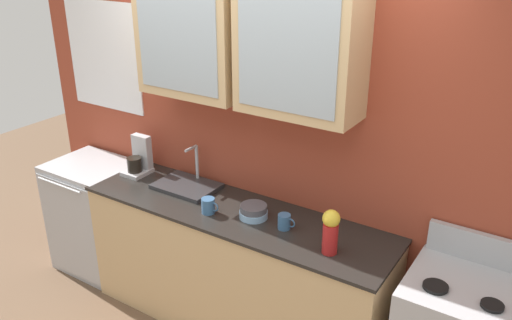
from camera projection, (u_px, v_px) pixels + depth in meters
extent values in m
cube|color=#993D28|center=(262.00, 146.00, 3.64)|extent=(4.00, 0.10, 2.55)
cube|color=tan|center=(193.00, 32.00, 3.37)|extent=(0.72, 0.32, 0.81)
cube|color=#9EADB7|center=(176.00, 36.00, 3.24)|extent=(0.61, 0.01, 0.69)
cube|color=tan|center=(300.00, 46.00, 2.98)|extent=(0.72, 0.32, 0.81)
cube|color=#9EADB7|center=(286.00, 51.00, 2.86)|extent=(0.61, 0.01, 0.69)
cube|color=white|center=(104.00, 56.00, 4.12)|extent=(0.75, 0.01, 0.84)
cube|color=tan|center=(235.00, 271.00, 3.70)|extent=(2.18, 0.57, 0.91)
cube|color=black|center=(234.00, 212.00, 3.52)|extent=(2.21, 0.59, 0.02)
cube|color=#ADAFB5|center=(482.00, 248.00, 2.94)|extent=(0.58, 0.04, 0.18)
cylinder|color=black|center=(436.00, 286.00, 2.75)|extent=(0.13, 0.13, 0.02)
cylinder|color=black|center=(492.00, 305.00, 2.61)|extent=(0.11, 0.11, 0.02)
cube|color=#2D2D30|center=(187.00, 186.00, 3.82)|extent=(0.44, 0.31, 0.03)
cylinder|color=#ADAFB5|center=(197.00, 162.00, 3.86)|extent=(0.02, 0.02, 0.25)
cylinder|color=#ADAFB5|center=(191.00, 148.00, 3.76)|extent=(0.02, 0.12, 0.02)
cylinder|color=#8CB7E0|center=(254.00, 214.00, 3.43)|extent=(0.19, 0.19, 0.05)
cylinder|color=#4C4C54|center=(254.00, 209.00, 3.41)|extent=(0.17, 0.17, 0.05)
cylinder|color=#B21E1E|center=(330.00, 238.00, 3.02)|extent=(0.09, 0.09, 0.19)
sphere|color=yellow|center=(331.00, 219.00, 2.97)|extent=(0.10, 0.10, 0.10)
cylinder|color=#38608C|center=(208.00, 206.00, 3.47)|extent=(0.09, 0.09, 0.10)
torus|color=#38608C|center=(214.00, 207.00, 3.44)|extent=(0.06, 0.01, 0.06)
cylinder|color=#38608C|center=(284.00, 222.00, 3.29)|extent=(0.08, 0.08, 0.10)
torus|color=#38608C|center=(291.00, 223.00, 3.26)|extent=(0.06, 0.01, 0.06)
cube|color=#ADAFB5|center=(96.00, 216.00, 4.39)|extent=(0.63, 0.54, 0.93)
cube|color=#ADAFB5|center=(69.00, 230.00, 4.18)|extent=(0.60, 0.01, 0.84)
cylinder|color=#ADAFB5|center=(59.00, 185.00, 4.00)|extent=(0.48, 0.02, 0.02)
cube|color=#B7B7BC|center=(137.00, 172.00, 4.04)|extent=(0.17, 0.20, 0.03)
cylinder|color=black|center=(135.00, 165.00, 3.99)|extent=(0.11, 0.11, 0.11)
cube|color=#B7B7BC|center=(142.00, 151.00, 4.03)|extent=(0.15, 0.06, 0.26)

